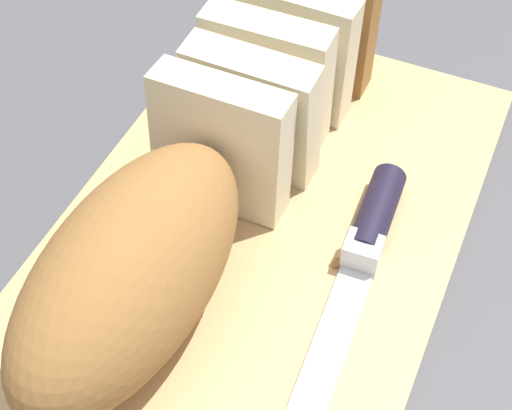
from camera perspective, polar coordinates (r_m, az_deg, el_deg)
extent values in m
plane|color=#4C4C51|center=(0.53, 0.00, -3.49)|extent=(3.00, 3.00, 0.00)
cube|color=tan|center=(0.53, 0.00, -2.82)|extent=(0.43, 0.27, 0.02)
ellipsoid|color=#996633|center=(0.45, -9.16, -4.91)|extent=(0.20, 0.10, 0.10)
cube|color=beige|center=(0.51, -2.60, 4.46)|extent=(0.04, 0.09, 0.10)
cube|color=beige|center=(0.53, -0.31, 6.80)|extent=(0.03, 0.09, 0.10)
cube|color=beige|center=(0.55, 0.77, 9.27)|extent=(0.03, 0.09, 0.10)
cube|color=beige|center=(0.58, 2.68, 11.24)|extent=(0.03, 0.09, 0.10)
cube|color=#996633|center=(0.60, 4.34, 13.07)|extent=(0.03, 0.09, 0.10)
cube|color=silver|center=(0.45, 4.03, -13.92)|extent=(0.21, 0.04, 0.00)
cylinder|color=black|center=(0.52, 8.84, -0.50)|extent=(0.07, 0.03, 0.02)
cube|color=silver|center=(0.50, 7.78, -3.46)|extent=(0.02, 0.03, 0.02)
sphere|color=#996633|center=(0.56, -2.70, 3.84)|extent=(0.01, 0.01, 0.01)
sphere|color=#996633|center=(0.50, 5.77, -4.46)|extent=(0.01, 0.01, 0.01)
sphere|color=#996633|center=(0.56, -2.21, 2.99)|extent=(0.00, 0.00, 0.00)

